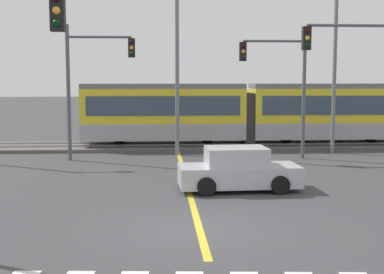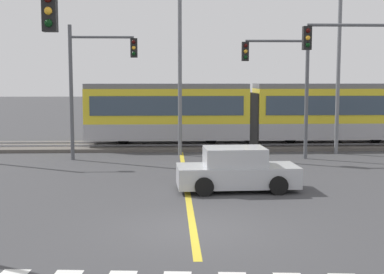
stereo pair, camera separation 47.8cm
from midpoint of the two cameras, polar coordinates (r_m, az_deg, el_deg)
The scene contains 12 objects.
ground_plane at distance 14.10m, azimuth -0.17°, elevation -9.84°, with size 200.00×200.00×0.00m, color #3D3D3F.
track_bed at distance 30.28m, azimuth -2.09°, elevation -0.95°, with size 120.00×4.00×0.18m, color #56514C.
rail_near at distance 29.54m, azimuth -2.05°, elevation -0.86°, with size 120.00×0.08×0.10m, color #939399.
rail_far at distance 30.97m, azimuth -2.12°, elevation -0.53°, with size 120.00×0.08×0.10m, color #939399.
light_rail_tram at distance 30.46m, azimuth 5.46°, elevation 2.77°, with size 18.50×2.64×3.43m.
lane_centre_line at distance 19.95m, azimuth -1.24°, elevation -5.02°, with size 0.20×16.96×0.01m, color gold.
sedan_crossing at distance 18.81m, azimuth 4.24°, elevation -3.57°, with size 4.27×2.06×1.52m.
traffic_light_mid_right at distance 22.17m, azimuth 17.94°, elevation 6.81°, with size 4.25×0.38×6.34m.
traffic_light_far_left at distance 25.89m, azimuth -11.35°, elevation 6.66°, with size 3.25×0.38×6.41m.
traffic_light_far_right at distance 26.17m, azimuth 9.10°, elevation 6.37°, with size 3.25×0.38×6.01m.
street_lamp_centre at distance 27.08m, azimuth -1.68°, elevation 9.00°, with size 2.28×0.28×9.19m.
street_lamp_east at distance 28.74m, azimuth 14.95°, elevation 9.17°, with size 2.36×0.28×9.68m.
Camera 1 is at (-1.07, -13.51, 3.93)m, focal length 50.00 mm.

